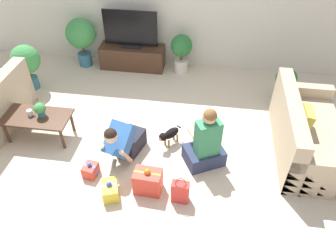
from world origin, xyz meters
The scene contains 18 objects.
ground_plane centered at (0.00, 0.00, 0.00)m, with size 16.00×16.00×0.00m, color beige.
sofa_right centered at (2.41, 0.37, 0.29)m, with size 0.88×1.80×0.84m.
coffee_table centered at (-1.52, 0.09, 0.36)m, with size 0.99×0.52×0.40m.
tv_console centered at (-0.59, 2.34, 0.23)m, with size 1.27×0.43×0.45m.
tv centered at (-0.59, 2.34, 0.78)m, with size 1.04×0.20×0.72m.
potted_plant_back_left centered at (-1.58, 2.29, 0.64)m, with size 0.58×0.58×0.98m.
potted_plant_corner_right centered at (2.26, 1.62, 0.37)m, with size 0.36×0.36×0.62m.
potted_plant_back_right centered at (0.39, 2.29, 0.48)m, with size 0.41×0.41×0.78m.
potted_plant_corner_left centered at (-2.26, 1.34, 0.56)m, with size 0.51×0.51×0.85m.
person_kneeling centered at (-0.14, -0.16, 0.32)m, with size 0.51×0.79×0.75m.
person_sitting centered at (1.00, -0.10, 0.35)m, with size 0.65×0.61×0.97m.
dog centered at (0.46, 0.19, 0.20)m, with size 0.30×0.37×0.29m.
gift_box_a centered at (-0.16, -0.86, 0.10)m, with size 0.28×0.34×0.26m.
gift_box_b centered at (-0.52, -0.56, 0.09)m, with size 0.20×0.23×0.23m.
gift_box_c centered at (0.30, -0.70, 0.17)m, with size 0.36×0.26×0.40m.
gift_bag_a centered at (0.74, -0.80, 0.16)m, with size 0.22×0.15×0.34m.
mug centered at (-1.61, 0.10, 0.45)m, with size 0.12×0.08×0.09m.
tabletop_plant centered at (-1.44, 0.11, 0.53)m, with size 0.17×0.17×0.22m.
Camera 1 is at (0.95, -3.35, 3.45)m, focal length 35.00 mm.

